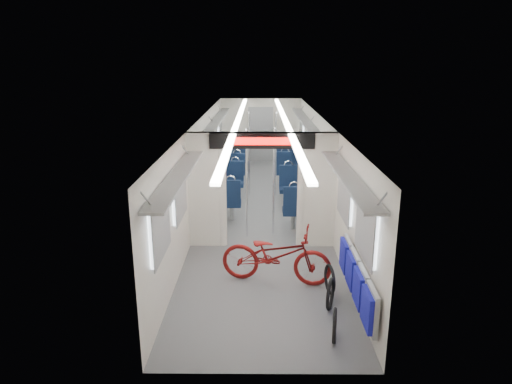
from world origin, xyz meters
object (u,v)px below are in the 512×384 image
(bike_hoop_c, at_px, (330,281))
(stanchion_near_left, at_px, (247,184))
(bicycle, at_px, (276,255))
(seat_bay_far_left, at_px, (231,161))
(flip_bench, at_px, (356,279))
(seat_bay_near_left, at_px, (224,187))
(bike_hoop_a, at_px, (334,327))
(stanchion_far_left, at_px, (249,155))
(bike_hoop_b, at_px, (330,295))
(stanchion_near_right, at_px, (274,182))
(seat_bay_far_right, at_px, (290,160))
(seat_bay_near_right, at_px, (300,194))
(stanchion_far_right, at_px, (276,155))

(bike_hoop_c, height_order, stanchion_near_left, stanchion_near_left)
(bicycle, height_order, seat_bay_far_left, seat_bay_far_left)
(flip_bench, xyz_separation_m, seat_bay_near_left, (-2.29, 5.03, -0.03))
(flip_bench, relative_size, bike_hoop_a, 4.51)
(seat_bay_near_left, relative_size, stanchion_far_left, 0.93)
(seat_bay_near_left, bearing_deg, stanchion_near_left, -71.87)
(seat_bay_near_left, bearing_deg, bike_hoop_b, -68.12)
(bicycle, bearing_deg, bike_hoop_a, -146.13)
(flip_bench, bearing_deg, stanchion_near_right, 108.48)
(bike_hoop_a, relative_size, seat_bay_far_right, 0.21)
(bike_hoop_a, height_order, bike_hoop_b, bike_hoop_b)
(flip_bench, bearing_deg, bike_hoop_a, -121.60)
(seat_bay_near_left, relative_size, seat_bay_far_right, 0.92)
(flip_bench, xyz_separation_m, stanchion_near_right, (-1.10, 3.30, 0.57))
(bicycle, height_order, seat_bay_far_right, seat_bay_far_right)
(bike_hoop_c, height_order, seat_bay_near_right, seat_bay_near_right)
(bike_hoop_a, relative_size, seat_bay_far_left, 0.22)
(bicycle, distance_m, stanchion_far_left, 5.23)
(flip_bench, bearing_deg, stanchion_far_right, 98.78)
(stanchion_far_right, bearing_deg, bicycle, -91.82)
(bicycle, xyz_separation_m, stanchion_near_right, (0.02, 2.25, 0.66))
(flip_bench, distance_m, seat_bay_near_left, 5.53)
(seat_bay_near_left, bearing_deg, stanchion_far_left, 62.53)
(bike_hoop_c, bearing_deg, bike_hoop_b, -97.37)
(seat_bay_far_left, bearing_deg, flip_bench, -74.25)
(stanchion_near_left, height_order, stanchion_far_right, same)
(bike_hoop_a, distance_m, bike_hoop_b, 0.83)
(stanchion_near_left, distance_m, stanchion_far_left, 3.09)
(stanchion_near_right, bearing_deg, seat_bay_far_left, 103.83)
(bike_hoop_a, relative_size, stanchion_near_left, 0.21)
(flip_bench, xyz_separation_m, seat_bay_far_right, (-0.42, 8.22, -0.00))
(bicycle, distance_m, stanchion_near_right, 2.34)
(bicycle, xyz_separation_m, seat_bay_far_right, (0.70, 7.16, 0.09))
(flip_bench, relative_size, stanchion_far_right, 0.94)
(stanchion_far_left, bearing_deg, bike_hoop_c, -75.81)
(seat_bay_near_left, xyz_separation_m, stanchion_far_right, (1.33, 1.16, 0.60))
(flip_bench, relative_size, bike_hoop_c, 4.36)
(seat_bay_near_left, relative_size, stanchion_near_right, 0.93)
(bike_hoop_b, distance_m, bike_hoop_c, 0.49)
(bicycle, bearing_deg, bike_hoop_b, -127.18)
(bike_hoop_a, bearing_deg, stanchion_far_left, 100.50)
(seat_bay_far_left, distance_m, seat_bay_far_right, 1.87)
(bike_hoop_b, bearing_deg, seat_bay_near_right, 91.11)
(bicycle, distance_m, seat_bay_far_right, 7.20)
(stanchion_near_left, distance_m, stanchion_far_right, 3.15)
(bicycle, distance_m, seat_bay_far_left, 7.16)
(flip_bench, distance_m, stanchion_near_left, 3.58)
(flip_bench, distance_m, seat_bay_near_right, 4.49)
(seat_bay_near_left, xyz_separation_m, seat_bay_near_right, (1.87, -0.56, 0.01))
(bike_hoop_c, relative_size, seat_bay_near_right, 0.23)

